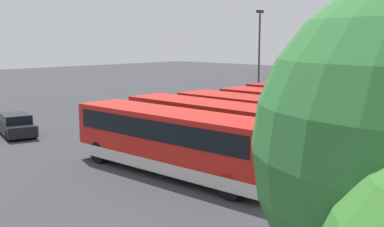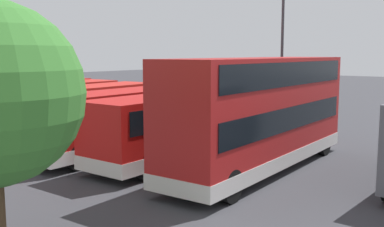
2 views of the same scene
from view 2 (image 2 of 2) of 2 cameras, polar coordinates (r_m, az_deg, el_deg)
ground_plane at (r=33.03m, az=0.13°, el=-0.63°), size 140.00×140.00×0.00m
bus_double_decker_near_end at (r=18.36m, az=8.75°, el=0.37°), size 2.68×11.36×4.55m
bus_single_deck_second at (r=20.48m, az=-0.69°, el=-1.14°), size 2.77×10.67×2.95m
bus_single_deck_third at (r=22.42m, az=-7.78°, el=-0.44°), size 2.66×11.35×2.95m
bus_single_deck_fourth at (r=25.05m, az=-14.00°, el=0.24°), size 2.93×10.20×2.95m
bus_single_deck_fifth at (r=27.91m, az=-19.31°, el=0.78°), size 2.65×11.27×2.95m
bus_single_deck_sixth at (r=31.06m, az=-21.83°, el=1.31°), size 2.62×11.26×2.95m
car_hatchback_silver at (r=42.78m, az=-9.88°, el=2.09°), size 2.79×4.32×1.43m
lamp_post_tall at (r=26.80m, az=11.27°, el=8.06°), size 0.70×0.30×8.64m
waste_bin_yellow at (r=30.83m, az=1.86°, el=-0.34°), size 0.60×0.60×0.95m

